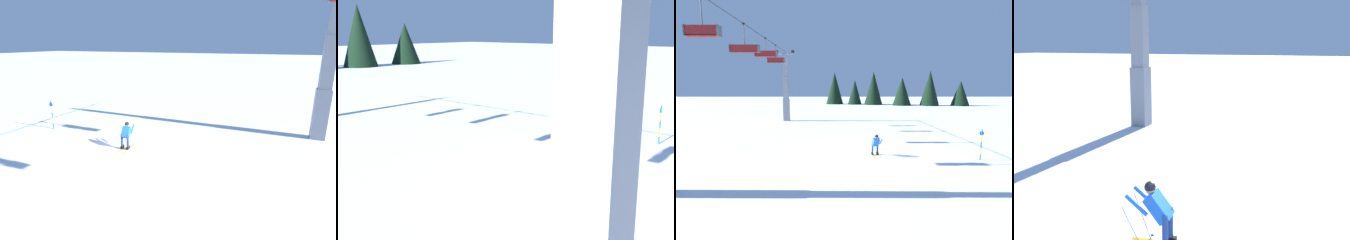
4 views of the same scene
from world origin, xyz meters
TOP-DOWN VIEW (x-y plane):
  - ground_plane at (0.00, 0.00)m, footprint 260.00×260.00m
  - skier_carving_main at (-0.74, 0.17)m, footprint 1.83×0.78m
  - lift_tower_near at (-6.64, 10.27)m, footprint 0.82×2.67m
  - trail_marker_pole at (-1.82, -6.29)m, footprint 0.07×0.28m

SIDE VIEW (x-z plane):
  - ground_plane at x=0.00m, z-range 0.00..0.00m
  - skier_carving_main at x=-0.74m, z-range 0.04..1.67m
  - trail_marker_pole at x=-1.82m, z-range 0.08..2.04m
  - lift_tower_near at x=-6.64m, z-range -0.85..8.93m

